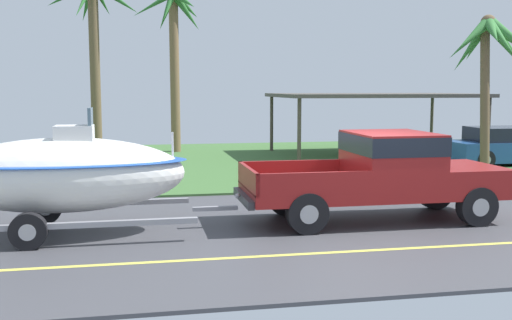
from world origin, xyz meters
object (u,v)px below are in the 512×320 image
object	(u,v)px
carport_awning	(374,96)
palm_tree_mid	(176,32)
pickup_truck_towing	(389,171)
boat_on_trailer	(62,174)
palm_tree_far_left	(93,26)
palm_tree_near_left	(492,48)
parked_sedan_near	(512,146)

from	to	relation	value
carport_awning	palm_tree_mid	size ratio (longest dim) A/B	1.14
pickup_truck_towing	boat_on_trailer	world-z (taller)	boat_on_trailer
carport_awning	palm_tree_far_left	bearing A→B (deg)	175.32
boat_on_trailer	palm_tree_near_left	world-z (taller)	palm_tree_near_left
pickup_truck_towing	carport_awning	world-z (taller)	carport_awning
pickup_truck_towing	palm_tree_far_left	bearing A→B (deg)	118.42
boat_on_trailer	palm_tree_mid	bearing A→B (deg)	77.96
carport_awning	palm_tree_far_left	world-z (taller)	palm_tree_far_left
boat_on_trailer	palm_tree_near_left	xyz separation A→B (m)	(12.36, 5.68, 2.85)
carport_awning	palm_tree_mid	xyz separation A→B (m)	(-7.77, 2.95, 2.68)
boat_on_trailer	carport_awning	size ratio (longest dim) A/B	0.74
palm_tree_near_left	palm_tree_far_left	distance (m)	14.26
pickup_truck_towing	palm_tree_mid	size ratio (longest dim) A/B	0.80
parked_sedan_near	boat_on_trailer	bearing A→B (deg)	-152.29
parked_sedan_near	palm_tree_far_left	world-z (taller)	palm_tree_far_left
palm_tree_near_left	palm_tree_mid	distance (m)	12.82
boat_on_trailer	parked_sedan_near	distance (m)	16.50
boat_on_trailer	palm_tree_far_left	distance (m)	13.03
pickup_truck_towing	carport_awning	size ratio (longest dim) A/B	0.70
parked_sedan_near	carport_awning	world-z (taller)	carport_awning
palm_tree_far_left	boat_on_trailer	bearing A→B (deg)	-89.28
palm_tree_far_left	palm_tree_near_left	bearing A→B (deg)	-28.28
parked_sedan_near	pickup_truck_towing	bearing A→B (deg)	-136.35
palm_tree_near_left	palm_tree_far_left	xyz separation A→B (m)	(-12.52, 6.73, 1.11)
carport_awning	palm_tree_mid	bearing A→B (deg)	159.23
palm_tree_mid	pickup_truck_towing	bearing A→B (deg)	-76.48
pickup_truck_towing	palm_tree_mid	world-z (taller)	palm_tree_mid
parked_sedan_near	carport_awning	size ratio (longest dim) A/B	0.60
boat_on_trailer	parked_sedan_near	xyz separation A→B (m)	(14.60, 7.67, -0.47)
boat_on_trailer	parked_sedan_near	size ratio (longest dim) A/B	1.23
parked_sedan_near	palm_tree_mid	distance (m)	14.08
parked_sedan_near	carport_awning	bearing A→B (deg)	134.35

